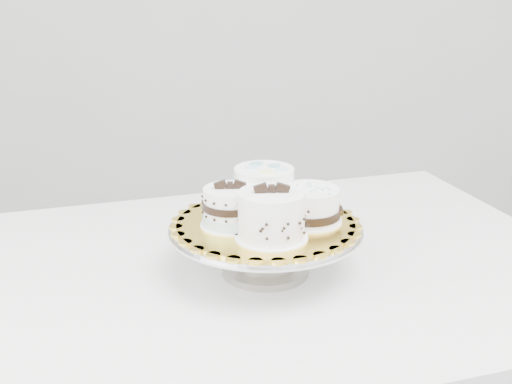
{
  "coord_description": "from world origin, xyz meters",
  "views": [
    {
      "loc": [
        -0.03,
        -0.87,
        1.25
      ],
      "look_at": [
        0.08,
        0.12,
        0.9
      ],
      "focal_mm": 45.0,
      "sensor_mm": 36.0,
      "label": 1
    }
  ],
  "objects": [
    {
      "name": "cake_swirl",
      "position": [
        0.1,
        0.06,
        0.88
      ],
      "size": [
        0.12,
        0.12,
        0.09
      ],
      "rotation": [
        0.0,
        0.0,
        -0.05
      ],
      "color": "white",
      "rests_on": "cake_board"
    },
    {
      "name": "cake_stand",
      "position": [
        0.1,
        0.13,
        0.81
      ],
      "size": [
        0.33,
        0.33,
        0.09
      ],
      "color": "gray",
      "rests_on": "table"
    },
    {
      "name": "cake_board",
      "position": [
        0.1,
        0.13,
        0.84
      ],
      "size": [
        0.35,
        0.35,
        0.0
      ],
      "primitive_type": "cylinder",
      "rotation": [
        0.0,
        0.0,
        -0.16
      ],
      "color": "gold",
      "rests_on": "cake_stand"
    },
    {
      "name": "table",
      "position": [
        0.07,
        0.16,
        0.67
      ],
      "size": [
        1.35,
        1.03,
        0.75
      ],
      "rotation": [
        0.0,
        0.0,
        0.19
      ],
      "color": "silver",
      "rests_on": "floor"
    },
    {
      "name": "cake_dots",
      "position": [
        0.1,
        0.19,
        0.88
      ],
      "size": [
        0.13,
        0.13,
        0.08
      ],
      "rotation": [
        0.0,
        0.0,
        0.06
      ],
      "color": "white",
      "rests_on": "cake_board"
    },
    {
      "name": "cake_ribbon",
      "position": [
        0.17,
        0.13,
        0.87
      ],
      "size": [
        0.12,
        0.11,
        0.06
      ],
      "rotation": [
        0.0,
        0.0,
        0.02
      ],
      "color": "white",
      "rests_on": "cake_board"
    },
    {
      "name": "cake_banded",
      "position": [
        0.04,
        0.12,
        0.87
      ],
      "size": [
        0.1,
        0.1,
        0.08
      ],
      "rotation": [
        0.0,
        0.0,
        -0.07
      ],
      "color": "white",
      "rests_on": "cake_board"
    }
  ]
}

